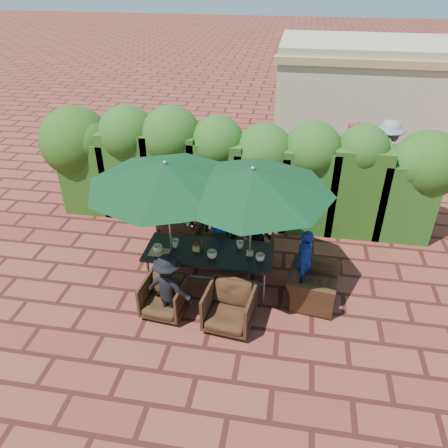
% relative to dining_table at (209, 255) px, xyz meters
% --- Properties ---
extents(ground, '(80.00, 80.00, 0.00)m').
position_rel_dining_table_xyz_m(ground, '(0.22, 0.13, -0.67)').
color(ground, maroon).
rests_on(ground, ground).
extents(dining_table, '(2.27, 0.90, 0.75)m').
position_rel_dining_table_xyz_m(dining_table, '(0.00, 0.00, 0.00)').
color(dining_table, black).
rests_on(dining_table, ground).
extents(umbrella_left, '(2.67, 2.67, 2.46)m').
position_rel_dining_table_xyz_m(umbrella_left, '(-0.67, -0.02, 1.54)').
color(umbrella_left, gray).
rests_on(umbrella_left, ground).
extents(umbrella_right, '(2.66, 2.66, 2.46)m').
position_rel_dining_table_xyz_m(umbrella_right, '(0.73, -0.01, 1.54)').
color(umbrella_right, gray).
rests_on(umbrella_right, ground).
extents(chair_far_left, '(0.90, 0.86, 0.84)m').
position_rel_dining_table_xyz_m(chair_far_left, '(-0.74, 1.05, -0.25)').
color(chair_far_left, black).
rests_on(chair_far_left, ground).
extents(chair_far_mid, '(0.71, 0.66, 0.70)m').
position_rel_dining_table_xyz_m(chair_far_mid, '(-0.05, 1.00, -0.32)').
color(chair_far_mid, black).
rests_on(chair_far_mid, ground).
extents(chair_far_right, '(0.71, 0.66, 0.72)m').
position_rel_dining_table_xyz_m(chair_far_right, '(0.75, 0.84, -0.31)').
color(chair_far_right, black).
rests_on(chair_far_right, ground).
extents(chair_near_left, '(0.76, 0.72, 0.72)m').
position_rel_dining_table_xyz_m(chair_near_left, '(-0.60, -0.84, -0.32)').
color(chair_near_left, black).
rests_on(chair_near_left, ground).
extents(chair_near_right, '(0.85, 0.81, 0.79)m').
position_rel_dining_table_xyz_m(chair_near_right, '(0.53, -0.95, -0.28)').
color(chair_near_right, black).
rests_on(chair_near_right, ground).
extents(chair_end_right, '(0.75, 1.03, 0.83)m').
position_rel_dining_table_xyz_m(chair_end_right, '(1.87, -0.11, -0.26)').
color(chair_end_right, black).
rests_on(chair_end_right, ground).
extents(adult_far_left, '(0.68, 0.52, 1.23)m').
position_rel_dining_table_xyz_m(adult_far_left, '(-0.80, 1.02, -0.06)').
color(adult_far_left, white).
rests_on(adult_far_left, ground).
extents(adult_far_mid, '(0.62, 0.57, 1.40)m').
position_rel_dining_table_xyz_m(adult_far_mid, '(0.09, 0.90, 0.03)').
color(adult_far_mid, '#1F43A8').
rests_on(adult_far_mid, ground).
extents(adult_far_right, '(0.60, 0.43, 1.12)m').
position_rel_dining_table_xyz_m(adult_far_right, '(0.80, 0.87, -0.11)').
color(adult_far_right, black).
rests_on(adult_far_right, ground).
extents(adult_near_left, '(0.86, 0.54, 1.25)m').
position_rel_dining_table_xyz_m(adult_near_left, '(-0.48, -0.94, -0.05)').
color(adult_near_left, black).
rests_on(adult_near_left, ground).
extents(adult_end_right, '(0.44, 0.78, 1.29)m').
position_rel_dining_table_xyz_m(adult_end_right, '(1.69, 0.09, -0.03)').
color(adult_end_right, '#1F43A8').
rests_on(adult_end_right, ground).
extents(child_left, '(0.39, 0.36, 0.86)m').
position_rel_dining_table_xyz_m(child_left, '(-0.42, 1.05, -0.24)').
color(child_left, '#D34A73').
rests_on(child_left, ground).
extents(child_right, '(0.38, 0.34, 0.90)m').
position_rel_dining_table_xyz_m(child_right, '(0.41, 0.97, -0.22)').
color(child_right, '#8150AF').
rests_on(child_right, ground).
extents(pedestrian_a, '(1.55, 1.25, 1.60)m').
position_rel_dining_table_xyz_m(pedestrian_a, '(1.75, 4.41, 0.13)').
color(pedestrian_a, green).
rests_on(pedestrian_a, ground).
extents(pedestrian_b, '(1.00, 0.86, 1.78)m').
position_rel_dining_table_xyz_m(pedestrian_b, '(2.72, 4.44, 0.22)').
color(pedestrian_b, '#D34A73').
rests_on(pedestrian_b, ground).
extents(pedestrian_c, '(1.28, 0.72, 1.89)m').
position_rel_dining_table_xyz_m(pedestrian_c, '(3.58, 4.36, 0.27)').
color(pedestrian_c, gray).
rests_on(pedestrian_c, ground).
extents(cup_a, '(0.17, 0.17, 0.14)m').
position_rel_dining_table_xyz_m(cup_a, '(-0.88, -0.17, 0.14)').
color(cup_a, beige).
rests_on(cup_a, dining_table).
extents(cup_b, '(0.15, 0.15, 0.14)m').
position_rel_dining_table_xyz_m(cup_b, '(-0.63, 0.04, 0.15)').
color(cup_b, beige).
rests_on(cup_b, dining_table).
extents(cup_c, '(0.17, 0.17, 0.14)m').
position_rel_dining_table_xyz_m(cup_c, '(0.10, -0.18, 0.14)').
color(cup_c, beige).
rests_on(cup_c, dining_table).
extents(cup_d, '(0.14, 0.14, 0.13)m').
position_rel_dining_table_xyz_m(cup_d, '(0.53, 0.21, 0.14)').
color(cup_d, beige).
rests_on(cup_d, dining_table).
extents(cup_e, '(0.16, 0.16, 0.13)m').
position_rel_dining_table_xyz_m(cup_e, '(0.93, -0.12, 0.14)').
color(cup_e, beige).
rests_on(cup_e, dining_table).
extents(ketchup_bottle, '(0.04, 0.04, 0.17)m').
position_rel_dining_table_xyz_m(ketchup_bottle, '(-0.22, -0.01, 0.16)').
color(ketchup_bottle, '#B20C0A').
rests_on(ketchup_bottle, dining_table).
extents(sauce_bottle, '(0.04, 0.04, 0.17)m').
position_rel_dining_table_xyz_m(sauce_bottle, '(-0.12, 0.04, 0.16)').
color(sauce_bottle, '#4C230C').
rests_on(sauce_bottle, dining_table).
extents(serving_tray, '(0.35, 0.25, 0.02)m').
position_rel_dining_table_xyz_m(serving_tray, '(-0.85, -0.19, 0.08)').
color(serving_tray, '#AC7A53').
rests_on(serving_tray, dining_table).
extents(number_block_left, '(0.12, 0.06, 0.10)m').
position_rel_dining_table_xyz_m(number_block_left, '(-0.22, -0.03, 0.13)').
color(number_block_left, tan).
rests_on(number_block_left, dining_table).
extents(number_block_right, '(0.12, 0.06, 0.10)m').
position_rel_dining_table_xyz_m(number_block_right, '(0.74, -0.00, 0.13)').
color(number_block_right, tan).
rests_on(number_block_right, dining_table).
extents(hedge_wall, '(9.10, 1.60, 2.57)m').
position_rel_dining_table_xyz_m(hedge_wall, '(-0.02, 2.45, 0.70)').
color(hedge_wall, '#1E3E11').
rests_on(hedge_wall, ground).
extents(building, '(6.20, 3.08, 3.20)m').
position_rel_dining_table_xyz_m(building, '(3.72, 7.12, 0.93)').
color(building, beige).
rests_on(building, ground).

